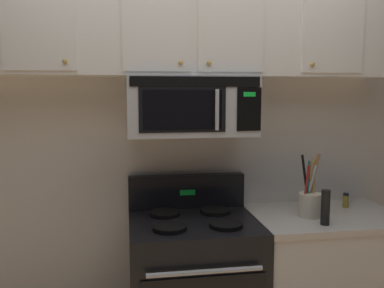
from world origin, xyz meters
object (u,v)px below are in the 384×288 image
Objects in this scene: over_range_microwave at (191,106)px; spice_jar at (346,200)px; salt_shaker at (348,196)px; utensil_crock_cream at (310,201)px; pepper_mill at (325,207)px.

over_range_microwave reaches higher than spice_jar.
spice_jar is at bearing 0.16° from over_range_microwave.
over_range_microwave is 1.21m from spice_jar.
over_range_microwave is at bearing -174.88° from salt_shaker.
utensil_crock_cream is 4.06× the size of spice_jar.
spice_jar is at bearing 25.01° from utensil_crock_cream.
pepper_mill is at bearing -132.42° from salt_shaker.
salt_shaker is 0.57m from pepper_mill.
pepper_mill is 0.45m from spice_jar.
utensil_crock_cream is 1.90× the size of pepper_mill.
over_range_microwave is 8.05× the size of salt_shaker.
spice_jar is (1.04, 0.00, -0.63)m from over_range_microwave.
pepper_mill is (0.02, -0.17, 0.01)m from utensil_crock_cream.
salt_shaker is (0.40, 0.25, -0.05)m from utensil_crock_cream.
pepper_mill is (0.73, -0.32, -0.57)m from over_range_microwave.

